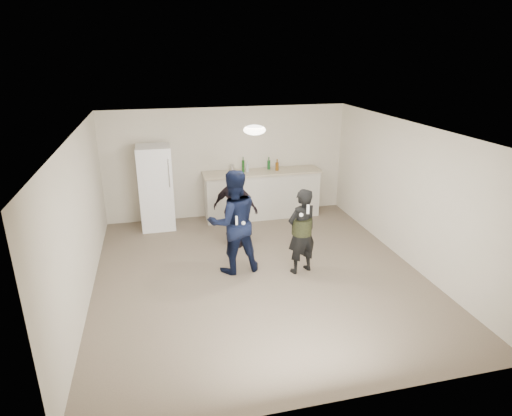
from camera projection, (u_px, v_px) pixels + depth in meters
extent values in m
plane|color=#6B5B4C|center=(259.00, 274.00, 7.42)|extent=(6.00, 6.00, 0.00)
plane|color=silver|center=(259.00, 130.00, 6.56)|extent=(6.00, 6.00, 0.00)
plane|color=beige|center=(227.00, 163.00, 9.73)|extent=(6.00, 0.00, 6.00)
plane|color=beige|center=(331.00, 306.00, 4.25)|extent=(6.00, 0.00, 6.00)
plane|color=beige|center=(81.00, 221.00, 6.39)|extent=(0.00, 6.00, 6.00)
plane|color=beige|center=(409.00, 194.00, 7.60)|extent=(0.00, 6.00, 6.00)
cube|color=beige|center=(262.00, 195.00, 9.84)|extent=(2.60, 0.56, 1.05)
cube|color=#C0AB95|center=(262.00, 172.00, 9.65)|extent=(2.68, 0.64, 0.04)
cube|color=white|center=(156.00, 188.00, 9.13)|extent=(0.70, 0.70, 1.80)
cylinder|color=silver|center=(169.00, 173.00, 8.72)|extent=(0.02, 0.02, 0.60)
ellipsoid|color=white|center=(255.00, 130.00, 6.85)|extent=(0.36, 0.36, 0.16)
cylinder|color=silver|center=(232.00, 168.00, 9.57)|extent=(0.08, 0.08, 0.17)
imported|color=#0E173A|center=(233.00, 222.00, 7.26)|extent=(0.95, 0.78, 1.82)
imported|color=black|center=(302.00, 231.00, 7.26)|extent=(0.63, 0.51, 1.52)
cylinder|color=#2D3417|center=(302.00, 226.00, 7.23)|extent=(0.34, 0.34, 0.28)
imported|color=black|center=(235.00, 209.00, 8.25)|extent=(0.96, 0.81, 1.55)
cube|color=white|center=(236.00, 220.00, 6.95)|extent=(0.04, 0.04, 0.15)
sphere|color=white|center=(243.00, 223.00, 7.03)|extent=(0.07, 0.07, 0.07)
cube|color=white|center=(308.00, 209.00, 6.87)|extent=(0.04, 0.04, 0.15)
sphere|color=white|center=(301.00, 215.00, 6.91)|extent=(0.07, 0.07, 0.07)
cylinder|color=brown|center=(277.00, 167.00, 9.69)|extent=(0.08, 0.08, 0.18)
cylinder|color=#133F12|center=(243.00, 166.00, 9.53)|extent=(0.06, 0.06, 0.27)
cylinder|color=#164E1F|center=(269.00, 165.00, 9.78)|extent=(0.07, 0.07, 0.20)
cylinder|color=#AFB5BA|center=(247.00, 168.00, 9.56)|extent=(0.07, 0.07, 0.17)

